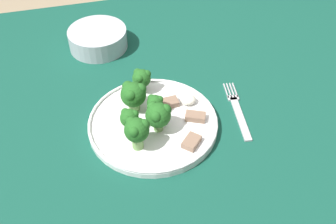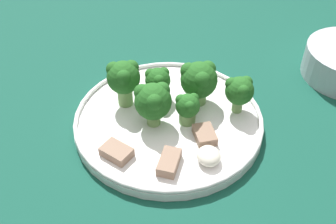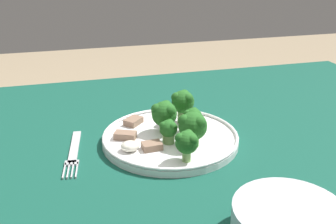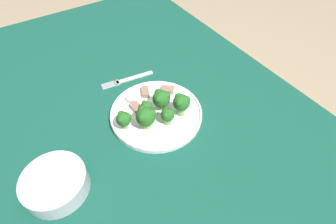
{
  "view_description": "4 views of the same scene",
  "coord_description": "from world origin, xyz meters",
  "views": [
    {
      "loc": [
        -0.15,
        -0.58,
        1.32
      ],
      "look_at": [
        -0.02,
        -0.08,
        0.8
      ],
      "focal_mm": 42.0,
      "sensor_mm": 36.0,
      "label": 1
    },
    {
      "loc": [
        0.34,
        -0.12,
        1.12
      ],
      "look_at": [
        -0.03,
        -0.05,
        0.78
      ],
      "focal_mm": 42.0,
      "sensor_mm": 36.0,
      "label": 2
    },
    {
      "loc": [
        0.13,
        0.59,
        1.09
      ],
      "look_at": [
        -0.04,
        -0.06,
        0.8
      ],
      "focal_mm": 42.0,
      "sensor_mm": 36.0,
      "label": 3
    },
    {
      "loc": [
        -0.47,
        0.18,
        1.3
      ],
      "look_at": [
        -0.07,
        -0.07,
        0.77
      ],
      "focal_mm": 28.0,
      "sensor_mm": 36.0,
      "label": 4
    }
  ],
  "objects": [
    {
      "name": "table",
      "position": [
        0.0,
        0.0,
        0.65
      ],
      "size": [
        1.4,
        0.95,
        0.74
      ],
      "color": "#114738",
      "rests_on": "ground_plane"
    },
    {
      "name": "broccoli_floret_mid_cluster",
      "position": [
        -0.07,
        -0.01,
        0.8
      ],
      "size": [
        0.05,
        0.05,
        0.06
      ],
      "color": "#709E56",
      "rests_on": "dinner_plate"
    },
    {
      "name": "broccoli_floret_center_back",
      "position": [
        -0.05,
        0.04,
        0.79
      ],
      "size": [
        0.04,
        0.04,
        0.05
      ],
      "color": "#709E56",
      "rests_on": "dinner_plate"
    },
    {
      "name": "meat_slice_rear_slice",
      "position": [
        0.04,
        -0.06,
        0.76
      ],
      "size": [
        0.05,
        0.04,
        0.01
      ],
      "color": "#846651",
      "rests_on": "dinner_plate"
    },
    {
      "name": "broccoli_floret_front_left",
      "position": [
        -0.09,
        -0.11,
        0.8
      ],
      "size": [
        0.05,
        0.05,
        0.07
      ],
      "color": "#709E56",
      "rests_on": "dinner_plate"
    },
    {
      "name": "cream_bowl",
      "position": [
        -0.11,
        0.25,
        0.77
      ],
      "size": [
        0.14,
        0.14,
        0.05
      ],
      "color": "#B7BCC6",
      "rests_on": "table"
    },
    {
      "name": "sauce_dollop",
      "position": [
        0.04,
        -0.02,
        0.77
      ],
      "size": [
        0.03,
        0.03,
        0.02
      ],
      "color": "silver",
      "rests_on": "dinner_plate"
    },
    {
      "name": "broccoli_floret_center_left",
      "position": [
        -0.04,
        -0.07,
        0.8
      ],
      "size": [
        0.05,
        0.05,
        0.06
      ],
      "color": "#709E56",
      "rests_on": "dinner_plate"
    },
    {
      "name": "dinner_plate",
      "position": [
        -0.04,
        -0.05,
        0.75
      ],
      "size": [
        0.26,
        0.26,
        0.02
      ],
      "color": "white",
      "rests_on": "table"
    },
    {
      "name": "broccoli_floret_back_left",
      "position": [
        -0.03,
        -0.03,
        0.78
      ],
      "size": [
        0.03,
        0.03,
        0.04
      ],
      "color": "#709E56",
      "rests_on": "dinner_plate"
    },
    {
      "name": "fork",
      "position": [
        0.13,
        -0.05,
        0.75
      ],
      "size": [
        0.04,
        0.17,
        0.0
      ],
      "color": "#B2B2B7",
      "rests_on": "table"
    },
    {
      "name": "meat_slice_middle_slice",
      "position": [
        0.0,
        -0.01,
        0.76
      ],
      "size": [
        0.04,
        0.03,
        0.01
      ],
      "color": "#846651",
      "rests_on": "dinner_plate"
    },
    {
      "name": "broccoli_floret_near_rim_left",
      "position": [
        -0.09,
        -0.06,
        0.79
      ],
      "size": [
        0.04,
        0.04,
        0.05
      ],
      "color": "#709E56",
      "rests_on": "dinner_plate"
    },
    {
      "name": "meat_slice_front_slice",
      "position": [
        0.01,
        -0.13,
        0.76
      ],
      "size": [
        0.04,
        0.04,
        0.01
      ],
      "color": "#846651",
      "rests_on": "dinner_plate"
    }
  ]
}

